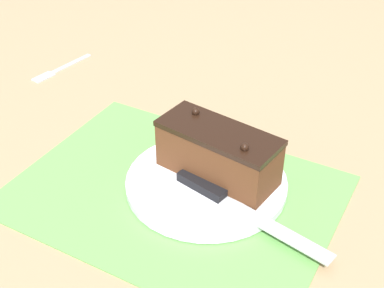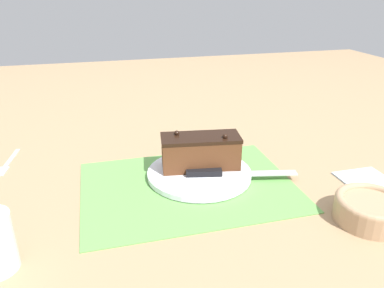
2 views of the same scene
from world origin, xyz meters
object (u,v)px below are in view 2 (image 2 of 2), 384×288
cake_plate (199,173)px  serving_knife (223,173)px  small_bowl (370,209)px  dessert_fork (7,164)px  chocolate_cake (200,152)px

cake_plate → serving_knife: serving_knife is taller
cake_plate → small_bowl: (0.26, -0.25, 0.02)m
serving_knife → dessert_fork: (-0.49, 0.22, -0.02)m
serving_knife → cake_plate: bearing=-112.6°
chocolate_cake → dessert_fork: 0.48m
cake_plate → serving_knife: (0.05, -0.03, 0.01)m
cake_plate → dessert_fork: bearing=157.4°
chocolate_cake → small_bowl: (0.25, -0.27, -0.03)m
cake_plate → dessert_fork: cake_plate is taller
dessert_fork → cake_plate: bearing=165.5°
chocolate_cake → serving_knife: bearing=-54.2°
cake_plate → serving_knife: size_ratio=0.96×
serving_knife → small_bowl: size_ratio=1.90×
small_bowl → dessert_fork: 0.83m
serving_knife → small_bowl: bearing=57.7°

